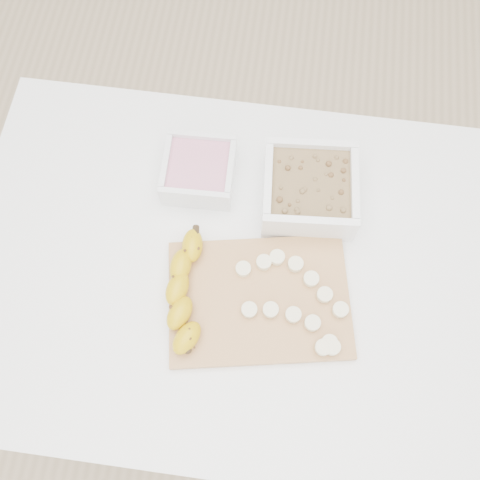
# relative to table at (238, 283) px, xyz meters

# --- Properties ---
(ground) EXTENTS (3.50, 3.50, 0.00)m
(ground) POSITION_rel_table_xyz_m (0.00, 0.00, -0.65)
(ground) COLOR #C6AD89
(ground) RESTS_ON ground
(table) EXTENTS (1.00, 0.70, 0.75)m
(table) POSITION_rel_table_xyz_m (0.00, 0.00, 0.00)
(table) COLOR white
(table) RESTS_ON ground
(bowl_yogurt) EXTENTS (0.13, 0.13, 0.06)m
(bowl_yogurt) POSITION_rel_table_xyz_m (-0.10, 0.17, 0.13)
(bowl_yogurt) COLOR white
(bowl_yogurt) RESTS_ON table
(bowl_granola) EXTENTS (0.18, 0.18, 0.08)m
(bowl_granola) POSITION_rel_table_xyz_m (0.11, 0.15, 0.14)
(bowl_granola) COLOR white
(bowl_granola) RESTS_ON table
(cutting_board) EXTENTS (0.35, 0.28, 0.01)m
(cutting_board) POSITION_rel_table_xyz_m (0.04, -0.06, 0.10)
(cutting_board) COLOR tan
(cutting_board) RESTS_ON table
(banana) EXTENTS (0.08, 0.22, 0.04)m
(banana) POSITION_rel_table_xyz_m (-0.08, -0.07, 0.13)
(banana) COLOR #D3A709
(banana) RESTS_ON cutting_board
(banana_slices) EXTENTS (0.20, 0.17, 0.02)m
(banana_slices) POSITION_rel_table_xyz_m (0.11, -0.05, 0.12)
(banana_slices) COLOR #F8EEBE
(banana_slices) RESTS_ON cutting_board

